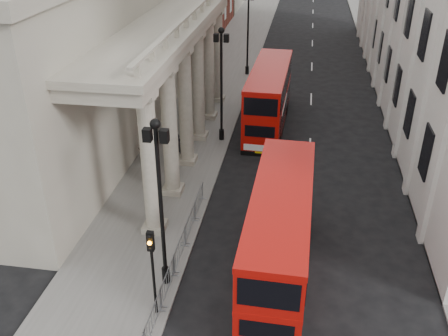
{
  "coord_description": "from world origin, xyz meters",
  "views": [
    {
      "loc": [
        5.0,
        -13.5,
        16.1
      ],
      "look_at": [
        1.12,
        10.48,
        2.91
      ],
      "focal_mm": 40.0,
      "sensor_mm": 36.0,
      "label": 1
    }
  ],
  "objects_px": {
    "bus_near": "(279,234)",
    "pedestrian_c": "(195,110)",
    "bus_far": "(269,97)",
    "pedestrian_a": "(178,145)",
    "pedestrian_b": "(143,150)",
    "lamp_post_mid": "(221,78)",
    "traffic_light": "(152,258)",
    "lamp_post_north": "(248,27)",
    "lamp_post_south": "(160,195)"
  },
  "relations": [
    {
      "from": "bus_far",
      "to": "traffic_light",
      "type": "bearing_deg",
      "value": -96.61
    },
    {
      "from": "bus_near",
      "to": "pedestrian_c",
      "type": "distance_m",
      "value": 19.29
    },
    {
      "from": "bus_near",
      "to": "bus_far",
      "type": "xyz_separation_m",
      "value": [
        -1.95,
        17.9,
        0.03
      ]
    },
    {
      "from": "lamp_post_north",
      "to": "pedestrian_b",
      "type": "xyz_separation_m",
      "value": [
        -4.76,
        -20.19,
        -4.0
      ]
    },
    {
      "from": "lamp_post_north",
      "to": "lamp_post_mid",
      "type": "bearing_deg",
      "value": -90.0
    },
    {
      "from": "bus_near",
      "to": "pedestrian_a",
      "type": "distance_m",
      "value": 13.87
    },
    {
      "from": "bus_near",
      "to": "pedestrian_c",
      "type": "bearing_deg",
      "value": 114.97
    },
    {
      "from": "traffic_light",
      "to": "pedestrian_b",
      "type": "bearing_deg",
      "value": 109.37
    },
    {
      "from": "traffic_light",
      "to": "pedestrian_b",
      "type": "xyz_separation_m",
      "value": [
        -4.86,
        13.83,
        -2.19
      ]
    },
    {
      "from": "lamp_post_mid",
      "to": "lamp_post_north",
      "type": "bearing_deg",
      "value": 90.0
    },
    {
      "from": "pedestrian_b",
      "to": "lamp_post_mid",
      "type": "bearing_deg",
      "value": -129.71
    },
    {
      "from": "bus_far",
      "to": "pedestrian_c",
      "type": "xyz_separation_m",
      "value": [
        -5.81,
        -0.3,
        -1.41
      ]
    },
    {
      "from": "lamp_post_mid",
      "to": "lamp_post_north",
      "type": "xyz_separation_m",
      "value": [
        0.0,
        16.0,
        0.0
      ]
    },
    {
      "from": "lamp_post_north",
      "to": "pedestrian_c",
      "type": "distance_m",
      "value": 13.81
    },
    {
      "from": "lamp_post_south",
      "to": "bus_far",
      "type": "relative_size",
      "value": 0.75
    },
    {
      "from": "lamp_post_north",
      "to": "pedestrian_c",
      "type": "height_order",
      "value": "lamp_post_north"
    },
    {
      "from": "lamp_post_south",
      "to": "lamp_post_north",
      "type": "xyz_separation_m",
      "value": [
        0.0,
        32.0,
        0.0
      ]
    },
    {
      "from": "lamp_post_north",
      "to": "bus_near",
      "type": "distance_m",
      "value": 31.13
    },
    {
      "from": "pedestrian_b",
      "to": "bus_near",
      "type": "bearing_deg",
      "value": 142.46
    },
    {
      "from": "lamp_post_south",
      "to": "pedestrian_a",
      "type": "relative_size",
      "value": 5.17
    },
    {
      "from": "lamp_post_south",
      "to": "traffic_light",
      "type": "distance_m",
      "value": 2.71
    },
    {
      "from": "traffic_light",
      "to": "pedestrian_b",
      "type": "distance_m",
      "value": 14.82
    },
    {
      "from": "lamp_post_mid",
      "to": "bus_far",
      "type": "bearing_deg",
      "value": 46.05
    },
    {
      "from": "lamp_post_mid",
      "to": "pedestrian_a",
      "type": "distance_m",
      "value": 5.69
    },
    {
      "from": "lamp_post_mid",
      "to": "pedestrian_a",
      "type": "bearing_deg",
      "value": -128.85
    },
    {
      "from": "lamp_post_south",
      "to": "lamp_post_north",
      "type": "relative_size",
      "value": 1.0
    },
    {
      "from": "bus_far",
      "to": "pedestrian_a",
      "type": "distance_m",
      "value": 8.77
    },
    {
      "from": "lamp_post_south",
      "to": "bus_near",
      "type": "bearing_deg",
      "value": 15.22
    },
    {
      "from": "pedestrian_b",
      "to": "pedestrian_c",
      "type": "height_order",
      "value": "pedestrian_c"
    },
    {
      "from": "bus_far",
      "to": "pedestrian_b",
      "type": "bearing_deg",
      "value": -135.05
    },
    {
      "from": "traffic_light",
      "to": "pedestrian_a",
      "type": "xyz_separation_m",
      "value": [
        -2.65,
        14.86,
        -2.18
      ]
    },
    {
      "from": "lamp_post_mid",
      "to": "traffic_light",
      "type": "bearing_deg",
      "value": -89.68
    },
    {
      "from": "bus_far",
      "to": "bus_near",
      "type": "bearing_deg",
      "value": -82.16
    },
    {
      "from": "lamp_post_south",
      "to": "lamp_post_mid",
      "type": "relative_size",
      "value": 1.0
    },
    {
      "from": "pedestrian_b",
      "to": "pedestrian_c",
      "type": "distance_m",
      "value": 7.5
    },
    {
      "from": "lamp_post_north",
      "to": "pedestrian_b",
      "type": "distance_m",
      "value": 21.13
    },
    {
      "from": "pedestrian_a",
      "to": "pedestrian_c",
      "type": "relative_size",
      "value": 0.84
    },
    {
      "from": "lamp_post_south",
      "to": "bus_near",
      "type": "distance_m",
      "value": 5.86
    },
    {
      "from": "traffic_light",
      "to": "pedestrian_a",
      "type": "bearing_deg",
      "value": 100.1
    },
    {
      "from": "traffic_light",
      "to": "lamp_post_south",
      "type": "bearing_deg",
      "value": 92.84
    },
    {
      "from": "pedestrian_b",
      "to": "bus_far",
      "type": "bearing_deg",
      "value": -127.75
    },
    {
      "from": "lamp_post_mid",
      "to": "bus_near",
      "type": "distance_m",
      "value": 15.67
    },
    {
      "from": "traffic_light",
      "to": "pedestrian_a",
      "type": "distance_m",
      "value": 15.25
    },
    {
      "from": "bus_near",
      "to": "lamp_post_mid",
      "type": "bearing_deg",
      "value": 110.55
    },
    {
      "from": "lamp_post_mid",
      "to": "bus_far",
      "type": "height_order",
      "value": "lamp_post_mid"
    },
    {
      "from": "lamp_post_north",
      "to": "bus_far",
      "type": "distance_m",
      "value": 13.31
    },
    {
      "from": "lamp_post_south",
      "to": "traffic_light",
      "type": "bearing_deg",
      "value": -87.16
    },
    {
      "from": "traffic_light",
      "to": "pedestrian_a",
      "type": "relative_size",
      "value": 2.67
    },
    {
      "from": "pedestrian_a",
      "to": "pedestrian_b",
      "type": "height_order",
      "value": "pedestrian_a"
    },
    {
      "from": "lamp_post_mid",
      "to": "pedestrian_b",
      "type": "xyz_separation_m",
      "value": [
        -4.76,
        -4.19,
        -4.0
      ]
    }
  ]
}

